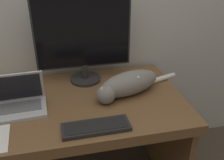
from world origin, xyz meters
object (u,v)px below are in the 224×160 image
Objects in this scene: monitor at (83,38)px; laptop at (18,103)px; cat at (128,84)px; external_keyboard at (96,127)px.

monitor is 1.95× the size of laptop.
cat is at bearing -0.30° from laptop.
monitor is at bearing 30.48° from laptop.
external_keyboard is (0.38, -0.26, -0.03)m from laptop.
laptop is 0.46m from external_keyboard.
cat reaches higher than external_keyboard.
cat is (0.24, 0.28, 0.06)m from external_keyboard.
laptop is at bearing -146.66° from monitor.
laptop reaches higher than cat.
monitor is 1.76× the size of external_keyboard.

